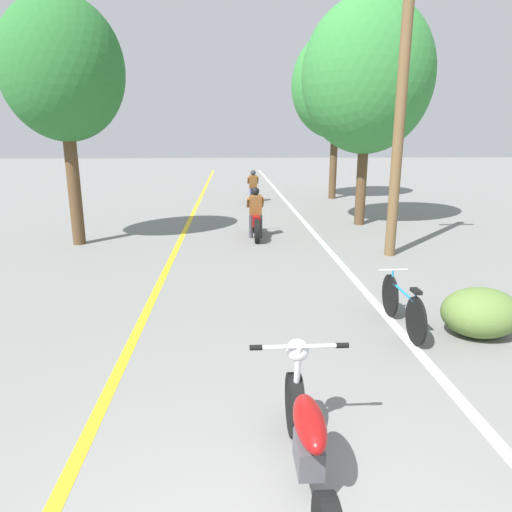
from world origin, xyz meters
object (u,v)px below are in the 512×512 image
roadside_tree_right_near (367,77)px  motorcycle_foreground (308,440)px  motorcycle_rider_far (253,190)px  roadside_tree_right_far (337,86)px  motorcycle_rider_lead (256,219)px  utility_pole (401,104)px  roadside_tree_left (62,71)px  bicycle_parked (402,306)px

roadside_tree_right_near → motorcycle_foreground: size_ratio=3.19×
motorcycle_rider_far → roadside_tree_right_far: bearing=14.4°
motorcycle_foreground → motorcycle_rider_lead: size_ratio=1.04×
roadside_tree_right_near → utility_pole: bearing=-95.2°
roadside_tree_left → motorcycle_foreground: bearing=-62.8°
roadside_tree_right_far → motorcycle_rider_lead: (-3.95, -8.10, -4.35)m
bicycle_parked → motorcycle_rider_far: bearing=96.3°
roadside_tree_right_far → motorcycle_rider_far: (-3.66, -0.94, -4.36)m
motorcycle_rider_lead → motorcycle_rider_far: size_ratio=1.00×
roadside_tree_right_far → motorcycle_rider_lead: roadside_tree_right_far is taller
roadside_tree_right_near → bicycle_parked: bearing=-101.4°
motorcycle_rider_far → roadside_tree_left: bearing=-122.8°
motorcycle_foreground → motorcycle_rider_far: 16.63m
utility_pole → bicycle_parked: 5.41m
utility_pole → motorcycle_rider_far: bearing=106.7°
motorcycle_foreground → motorcycle_rider_far: size_ratio=1.04×
utility_pole → motorcycle_rider_lead: bearing=144.9°
roadside_tree_right_near → motorcycle_foreground: bearing=-107.6°
roadside_tree_right_far → roadside_tree_left: size_ratio=1.19×
roadside_tree_right_near → motorcycle_rider_far: (-3.16, 5.40, -3.95)m
utility_pole → motorcycle_rider_far: (-2.80, 9.34, -2.93)m
roadside_tree_right_near → roadside_tree_left: roadside_tree_right_near is taller
roadside_tree_left → roadside_tree_right_near: bearing=16.0°
motorcycle_foreground → bicycle_parked: size_ratio=1.25×
motorcycle_foreground → motorcycle_rider_lead: motorcycle_rider_lead is taller
utility_pole → roadside_tree_left: (-7.78, 1.61, 0.83)m
roadside_tree_right_far → motorcycle_rider_lead: 10.01m
motorcycle_rider_lead → roadside_tree_left: bearing=-173.2°
roadside_tree_left → motorcycle_foreground: size_ratio=2.84×
roadside_tree_right_far → roadside_tree_left: 12.25m
motorcycle_foreground → bicycle_parked: 3.59m
roadside_tree_right_near → roadside_tree_right_far: size_ratio=0.95×
motorcycle_foreground → motorcycle_rider_lead: 9.46m
motorcycle_rider_lead → motorcycle_foreground: bearing=-90.7°
roadside_tree_left → motorcycle_foreground: roadside_tree_left is taller
roadside_tree_right_far → motorcycle_rider_lead: bearing=-116.0°
bicycle_parked → utility_pole: bearing=73.0°
bicycle_parked → roadside_tree_right_near: bearing=78.6°
roadside_tree_right_far → bicycle_parked: bearing=-98.5°
roadside_tree_right_near → roadside_tree_left: bearing=-164.0°
roadside_tree_right_far → bicycle_parked: size_ratio=4.22×
roadside_tree_right_far → utility_pole: bearing=-94.8°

